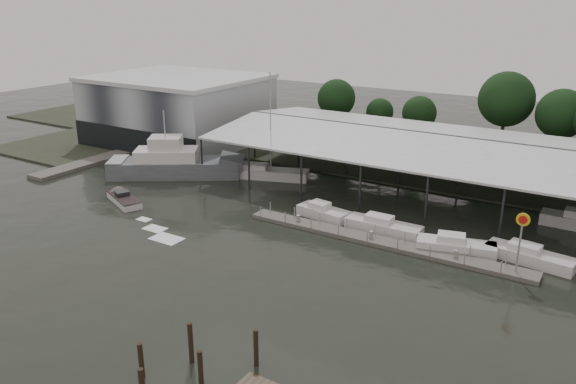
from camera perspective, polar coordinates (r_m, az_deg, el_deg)
The scene contains 17 objects.
ground at distance 53.11m, azimuth -10.17°, elevation -5.47°, with size 200.00×200.00×0.00m, color black.
land_strip_far at distance 86.94m, azimuth 8.51°, elevation 4.41°, with size 140.00×30.00×0.30m.
land_strip_west at distance 100.42m, azimuth -15.97°, elevation 5.85°, with size 20.00×40.00×0.30m.
storage_warehouse at distance 90.95m, azimuth -11.09°, elevation 8.26°, with size 24.50×20.50×10.50m.
covered_boat_shed at distance 67.29m, azimuth 17.25°, elevation 4.75°, with size 58.24×24.00×6.96m.
trawler_dock at distance 82.94m, azimuth -19.34°, elevation 2.92°, with size 3.00×18.00×0.50m.
floating_dock at distance 53.44m, azimuth 9.39°, elevation -5.03°, with size 28.00×2.00×1.40m.
shell_fuel_sign at distance 49.20m, azimuth 22.61°, elevation -3.77°, with size 1.10×0.18×5.55m.
grey_trawler at distance 73.90m, azimuth -11.32°, elevation 2.82°, with size 16.89×13.26×8.84m.
white_sailboat at distance 71.83m, azimuth -2.29°, elevation 1.94°, with size 10.87×5.96×13.66m.
speedboat_underway at distance 66.17m, azimuth -16.47°, elevation -0.61°, with size 16.88×8.59×2.00m.
moored_cruiser_0 at distance 58.89m, azimuth 3.58°, elevation -2.05°, with size 5.94×3.02×1.70m.
moored_cruiser_1 at distance 56.01m, azimuth 9.61°, elevation -3.43°, with size 7.56×2.22×1.70m.
moored_cruiser_2 at distance 53.17m, azimuth 16.64°, elevation -5.26°, with size 7.27×3.84×1.70m.
moored_cruiser_3 at distance 53.38m, azimuth 23.28°, elevation -5.97°, with size 7.63×3.21×1.70m.
mooring_pilings at distance 35.07m, azimuth -10.55°, elevation -17.66°, with size 5.52×7.44×3.70m.
horizon_tree_line at distance 86.03m, azimuth 23.71°, elevation 7.25°, with size 71.01×10.46×11.96m.
Camera 1 is at (33.01, -35.46, 21.78)m, focal length 35.00 mm.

